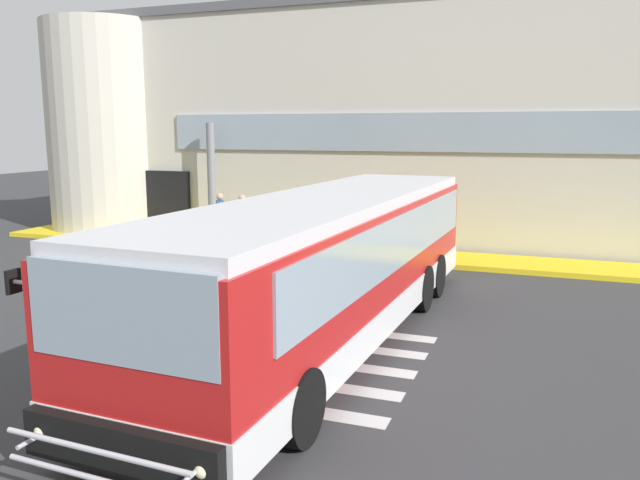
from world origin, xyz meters
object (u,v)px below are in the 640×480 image
(entry_support_column, at_px, (212,181))
(passenger_by_doorway, at_px, (243,218))
(passenger_near_column, at_px, (220,216))
(bus_main_foreground, at_px, (328,270))
(passenger_at_curb_edge, at_px, (271,219))

(entry_support_column, xyz_separation_m, passenger_by_doorway, (1.71, -1.05, -1.05))
(passenger_near_column, bearing_deg, bus_main_foreground, -49.34)
(entry_support_column, distance_m, passenger_by_doorway, 2.27)
(passenger_by_doorway, relative_size, passenger_at_curb_edge, 1.00)
(passenger_by_doorway, bearing_deg, passenger_near_column, 169.63)
(passenger_at_curb_edge, bearing_deg, passenger_near_column, 174.06)
(bus_main_foreground, xyz_separation_m, passenger_near_column, (-6.46, 7.52, -0.26))
(bus_main_foreground, height_order, passenger_by_doorway, bus_main_foreground)
(passenger_by_doorway, distance_m, passenger_at_curb_edge, 1.02)
(entry_support_column, bearing_deg, passenger_at_curb_edge, -21.64)
(passenger_near_column, relative_size, passenger_by_doorway, 1.00)
(bus_main_foreground, height_order, passenger_near_column, bus_main_foreground)
(bus_main_foreground, xyz_separation_m, passenger_at_curb_edge, (-4.52, 7.32, -0.26))
(passenger_by_doorway, height_order, passenger_at_curb_edge, same)
(passenger_near_column, distance_m, passenger_at_curb_edge, 1.94)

